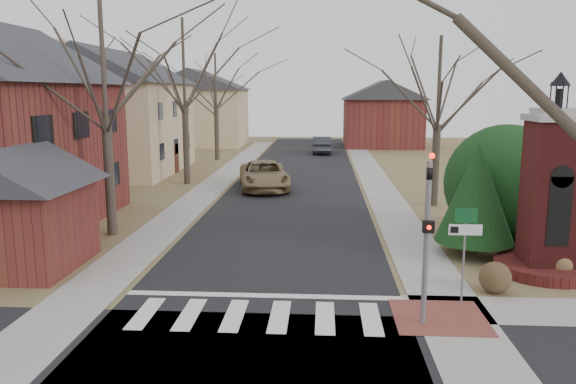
# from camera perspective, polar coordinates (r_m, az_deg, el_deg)

# --- Properties ---
(ground) EXTENTS (120.00, 120.00, 0.00)m
(ground) POSITION_cam_1_polar(r_m,az_deg,el_deg) (14.49, -3.56, -13.71)
(ground) COLOR brown
(ground) RESTS_ON ground
(main_street) EXTENTS (8.00, 70.00, 0.01)m
(main_street) POSITION_cam_1_polar(r_m,az_deg,el_deg) (35.67, 0.81, 0.74)
(main_street) COLOR black
(main_street) RESTS_ON ground
(crosswalk_zone) EXTENTS (8.00, 2.20, 0.02)m
(crosswalk_zone) POSITION_cam_1_polar(r_m,az_deg,el_deg) (15.22, -3.18, -12.47)
(crosswalk_zone) COLOR silver
(crosswalk_zone) RESTS_ON ground
(stop_bar) EXTENTS (8.00, 0.35, 0.02)m
(stop_bar) POSITION_cam_1_polar(r_m,az_deg,el_deg) (16.60, -2.56, -10.48)
(stop_bar) COLOR silver
(stop_bar) RESTS_ON ground
(sidewalk_right_main) EXTENTS (2.00, 60.00, 0.02)m
(sidewalk_right_main) POSITION_cam_1_polar(r_m,az_deg,el_deg) (35.80, 9.15, 0.66)
(sidewalk_right_main) COLOR gray
(sidewalk_right_main) RESTS_ON ground
(sidewalk_left) EXTENTS (2.00, 60.00, 0.02)m
(sidewalk_left) POSITION_cam_1_polar(r_m,az_deg,el_deg) (36.29, -7.42, 0.83)
(sidewalk_left) COLOR gray
(sidewalk_left) RESTS_ON ground
(curb_apron) EXTENTS (2.40, 2.40, 0.02)m
(curb_apron) POSITION_cam_1_polar(r_m,az_deg,el_deg) (15.62, 15.11, -12.20)
(curb_apron) COLOR brown
(curb_apron) RESTS_ON ground
(traffic_signal_pole) EXTENTS (0.28, 0.41, 4.50)m
(traffic_signal_pole) POSITION_cam_1_polar(r_m,az_deg,el_deg) (14.34, 13.96, -3.34)
(traffic_signal_pole) COLOR slate
(traffic_signal_pole) RESTS_ON ground
(sign_post) EXTENTS (0.90, 0.07, 2.75)m
(sign_post) POSITION_cam_1_polar(r_m,az_deg,el_deg) (16.10, 17.52, -4.37)
(sign_post) COLOR slate
(sign_post) RESTS_ON ground
(brick_gate_monument) EXTENTS (3.20, 3.20, 6.47)m
(brick_gate_monument) POSITION_cam_1_polar(r_m,az_deg,el_deg) (19.89, 25.05, -1.50)
(brick_gate_monument) COLOR #571919
(brick_gate_monument) RESTS_ON ground
(house_stucco_left) EXTENTS (9.80, 12.80, 9.28)m
(house_stucco_left) POSITION_cam_1_polar(r_m,az_deg,el_deg) (42.94, -17.33, 8.05)
(house_stucco_left) COLOR #D5B58E
(house_stucco_left) RESTS_ON ground
(garage_left) EXTENTS (4.80, 4.80, 4.29)m
(garage_left) POSITION_cam_1_polar(r_m,az_deg,el_deg) (20.69, -26.06, -0.96)
(garage_left) COLOR maroon
(garage_left) RESTS_ON ground
(house_distant_left) EXTENTS (10.80, 8.80, 8.53)m
(house_distant_left) POSITION_cam_1_polar(r_m,az_deg,el_deg) (62.67, -9.15, 8.60)
(house_distant_left) COLOR #D5B58E
(house_distant_left) RESTS_ON ground
(house_distant_right) EXTENTS (8.80, 8.80, 7.30)m
(house_distant_right) POSITION_cam_1_polar(r_m,az_deg,el_deg) (61.50, 9.55, 8.00)
(house_distant_right) COLOR maroon
(house_distant_right) RESTS_ON ground
(evergreen_near) EXTENTS (2.80, 2.80, 4.10)m
(evergreen_near) POSITION_cam_1_polar(r_m,az_deg,el_deg) (21.18, 18.58, -0.04)
(evergreen_near) COLOR #473D33
(evergreen_near) RESTS_ON ground
(evergreen_mid) EXTENTS (3.40, 3.40, 4.70)m
(evergreen_mid) POSITION_cam_1_polar(r_m,az_deg,el_deg) (23.31, 25.73, 1.12)
(evergreen_mid) COLOR #473D33
(evergreen_mid) RESTS_ON ground
(evergreen_mass) EXTENTS (4.80, 4.80, 4.80)m
(evergreen_mass) POSITION_cam_1_polar(r_m,az_deg,el_deg) (24.04, 21.23, 1.21)
(evergreen_mass) COLOR black
(evergreen_mass) RESTS_ON ground
(bare_tree_0) EXTENTS (8.05, 8.05, 11.15)m
(bare_tree_0) POSITION_cam_1_polar(r_m,az_deg,el_deg) (23.86, -18.38, 14.09)
(bare_tree_0) COLOR #473D33
(bare_tree_0) RESTS_ON ground
(bare_tree_1) EXTENTS (8.40, 8.40, 11.64)m
(bare_tree_1) POSITION_cam_1_polar(r_m,az_deg,el_deg) (36.26, -10.60, 13.46)
(bare_tree_1) COLOR #473D33
(bare_tree_1) RESTS_ON ground
(bare_tree_2) EXTENTS (7.35, 7.35, 10.19)m
(bare_tree_2) POSITION_cam_1_polar(r_m,az_deg,el_deg) (49.02, -7.38, 11.48)
(bare_tree_2) COLOR #473D33
(bare_tree_2) RESTS_ON ground
(bare_tree_3) EXTENTS (7.00, 7.00, 9.70)m
(bare_tree_3) POSITION_cam_1_polar(r_m,az_deg,el_deg) (29.72, 15.15, 11.44)
(bare_tree_3) COLOR #473D33
(bare_tree_3) RESTS_ON ground
(pickup_truck) EXTENTS (3.81, 6.51, 1.70)m
(pickup_truck) POSITION_cam_1_polar(r_m,az_deg,el_deg) (34.01, -2.46, 1.71)
(pickup_truck) COLOR olive
(pickup_truck) RESTS_ON ground
(distant_car) EXTENTS (1.72, 4.92, 1.62)m
(distant_car) POSITION_cam_1_polar(r_m,az_deg,el_deg) (53.87, 3.48, 4.80)
(distant_car) COLOR #303238
(distant_car) RESTS_ON ground
(dry_shrub_left) EXTENTS (0.94, 0.94, 0.94)m
(dry_shrub_left) POSITION_cam_1_polar(r_m,az_deg,el_deg) (17.77, 20.30, -8.15)
(dry_shrub_left) COLOR brown
(dry_shrub_left) RESTS_ON ground
(dry_shrub_right) EXTENTS (0.89, 0.89, 0.89)m
(dry_shrub_right) POSITION_cam_1_polar(r_m,az_deg,el_deg) (20.05, 25.89, -6.55)
(dry_shrub_right) COLOR brown
(dry_shrub_right) RESTS_ON ground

